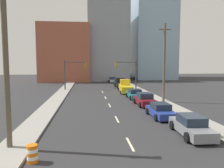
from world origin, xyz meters
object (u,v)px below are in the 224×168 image
traffic_signal_left (71,71)px  sedan_green (118,82)px  traffic_signal_right (130,70)px  utility_pole_left_near (6,66)px  pickup_truck_black (121,84)px  sedan_teal (135,94)px  utility_pole_right_mid (164,62)px  sedan_maroon (145,100)px  sedan_silver (112,80)px  traffic_barrel (32,154)px  sedan_blue (161,111)px  sedan_gray (191,126)px  pickup_truck_yellow (125,87)px

traffic_signal_left → sedan_green: (10.44, 9.95, -3.15)m
traffic_signal_right → utility_pole_left_near: size_ratio=0.60×
traffic_signal_right → pickup_truck_black: size_ratio=1.03×
sedan_teal → utility_pole_right_mid: bearing=-50.0°
sedan_maroon → sedan_green: sedan_maroon is taller
sedan_green → sedan_silver: bearing=96.3°
utility_pole_left_near → sedan_green: (12.05, 39.19, -4.34)m
traffic_signal_left → sedan_teal: (10.03, -11.18, -3.17)m
utility_pole_left_near → sedan_maroon: 17.77m
traffic_barrel → sedan_blue: (9.84, 8.63, 0.15)m
sedan_gray → sedan_teal: sedan_gray is taller
traffic_signal_right → pickup_truck_black: bearing=109.6°
pickup_truck_yellow → sedan_silver: size_ratio=1.42×
traffic_barrel → pickup_truck_yellow: 28.70m
sedan_blue → pickup_truck_yellow: 18.41m
traffic_signal_left → sedan_blue: traffic_signal_left is taller
utility_pole_left_near → pickup_truck_yellow: size_ratio=1.54×
utility_pole_right_mid → utility_pole_left_near: bearing=-135.4°
sedan_blue → sedan_maroon: 6.02m
sedan_maroon → sedan_blue: bearing=-91.5°
traffic_signal_right → pickup_truck_yellow: size_ratio=0.92×
utility_pole_right_mid → sedan_blue: (-3.09, -7.86, -4.67)m
utility_pole_left_near → pickup_truck_yellow: bearing=65.5°
pickup_truck_yellow → pickup_truck_black: pickup_truck_yellow is taller
sedan_teal → pickup_truck_yellow: (-0.20, 7.00, 0.28)m
traffic_signal_right → pickup_truck_black: 4.70m
pickup_truck_yellow → traffic_signal_right: bearing=72.4°
sedan_maroon → pickup_truck_black: 19.99m
utility_pole_right_mid → traffic_barrel: bearing=-128.1°
utility_pole_left_near → sedan_green: 41.23m
traffic_barrel → pickup_truck_yellow: pickup_truck_yellow is taller
utility_pole_left_near → sedan_blue: size_ratio=2.21×
sedan_green → traffic_signal_right: bearing=-84.0°
sedan_green → traffic_barrel: bearing=-103.6°
pickup_truck_black → traffic_signal_left: bearing=-163.1°
sedan_blue → utility_pole_right_mid: bearing=67.6°
pickup_truck_black → sedan_silver: size_ratio=1.28×
utility_pole_right_mid → sedan_blue: bearing=-111.5°
utility_pole_left_near → sedan_blue: 14.10m
traffic_barrel → pickup_truck_black: pickup_truck_black is taller
traffic_signal_right → sedan_green: bearing=95.6°
sedan_maroon → sedan_green: bearing=88.2°
pickup_truck_black → utility_pole_right_mid: bearing=-82.5°
traffic_signal_right → sedan_silver: 16.54m
traffic_signal_right → pickup_truck_black: (-1.22, 3.43, -2.97)m
sedan_gray → sedan_green: 37.91m
traffic_barrel → sedan_teal: 22.32m
sedan_maroon → sedan_teal: bearing=89.5°
pickup_truck_yellow → sedan_blue: bearing=-86.2°
sedan_maroon → sedan_silver: size_ratio=1.03×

